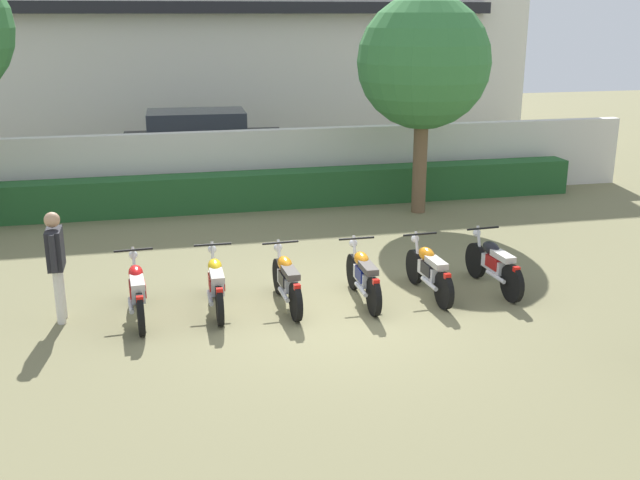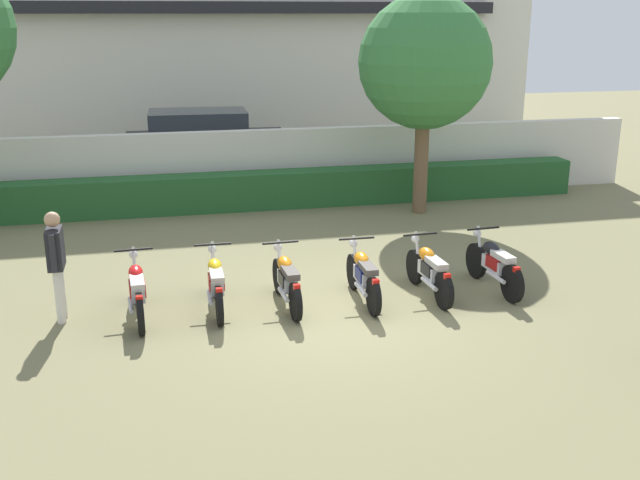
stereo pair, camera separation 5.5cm
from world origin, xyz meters
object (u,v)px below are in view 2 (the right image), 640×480
Objects in this scene: tree_far_side at (425,63)px; motorcycle_in_row_5 at (494,264)px; parked_car at (204,144)px; motorcycle_in_row_0 at (137,290)px; motorcycle_in_row_1 at (216,283)px; motorcycle_in_row_3 at (363,275)px; motorcycle_in_row_4 at (429,270)px; inspector_person at (56,257)px; motorcycle_in_row_2 at (287,280)px.

tree_far_side reaches higher than motorcycle_in_row_5.
parked_car reaches higher than motorcycle_in_row_5.
motorcycle_in_row_5 is at bearing -93.99° from motorcycle_in_row_0.
tree_far_side is 2.68× the size of motorcycle_in_row_1.
motorcycle_in_row_1 is 1.02× the size of motorcycle_in_row_3.
motorcycle_in_row_3 is at bearing 87.88° from motorcycle_in_row_4.
motorcycle_in_row_0 is at bearing 94.53° from motorcycle_in_row_1.
parked_car reaches higher than motorcycle_in_row_1.
inspector_person is (-1.14, 0.16, 0.57)m from motorcycle_in_row_0.
parked_car is 2.36× the size of motorcycle_in_row_0.
inspector_person is at bearing 78.40° from motorcycle_in_row_0.
motorcycle_in_row_5 is (2.31, 0.04, 0.01)m from motorcycle_in_row_3.
motorcycle_in_row_5 is (5.88, -0.06, -0.00)m from motorcycle_in_row_0.
parked_car is 10.17m from motorcycle_in_row_1.
motorcycle_in_row_1 is at bearing -136.09° from tree_far_side.
parked_car reaches higher than motorcycle_in_row_3.
parked_car is at bearing 0.39° from motorcycle_in_row_2.
motorcycle_in_row_1 is at bearing -89.90° from motorcycle_in_row_0.
motorcycle_in_row_1 is at bearing 85.99° from motorcycle_in_row_3.
tree_far_side is at bearing -54.97° from motorcycle_in_row_0.
inspector_person reaches higher than motorcycle_in_row_0.
tree_far_side is at bearing -9.70° from motorcycle_in_row_5.
motorcycle_in_row_2 is 0.97× the size of motorcycle_in_row_5.
motorcycle_in_row_2 is at bearing -94.71° from motorcycle_in_row_1.
inspector_person is at bearing -104.23° from parked_car.
motorcycle_in_row_5 is (4.67, -0.13, 0.01)m from motorcycle_in_row_1.
inspector_person reaches higher than motorcycle_in_row_2.
motorcycle_in_row_4 is at bearing -94.58° from motorcycle_in_row_0.
motorcycle_in_row_3 is at bearing -95.37° from motorcycle_in_row_2.
parked_car is at bearing -2.45° from motorcycle_in_row_1.
motorcycle_in_row_1 reaches higher than motorcycle_in_row_2.
parked_car is at bearing 18.05° from motorcycle_in_row_5.
tree_far_side is 2.66× the size of motorcycle_in_row_5.
inspector_person is at bearing 87.02° from motorcycle_in_row_3.
motorcycle_in_row_2 is (-4.12, -5.15, -3.00)m from tree_far_side.
motorcycle_in_row_4 is at bearing -91.77° from motorcycle_in_row_1.
parked_car is 7.32m from tree_far_side.
motorcycle_in_row_5 is at bearing -90.66° from motorcycle_in_row_4.
motorcycle_in_row_0 is 1.06× the size of motorcycle_in_row_4.
inspector_person is (-2.97, -10.05, 0.09)m from parked_car.
motorcycle_in_row_2 is (2.32, -0.04, -0.01)m from motorcycle_in_row_0.
motorcycle_in_row_0 is at bearing 88.62° from motorcycle_in_row_3.
motorcycle_in_row_2 is 3.56m from motorcycle_in_row_5.
motorcycle_in_row_1 is 3.50m from motorcycle_in_row_4.
motorcycle_in_row_2 is 2.38m from motorcycle_in_row_4.
motorcycle_in_row_1 is at bearing -2.21° from inspector_person.
motorcycle_in_row_0 is 3.57m from motorcycle_in_row_3.
motorcycle_in_row_4 is (4.70, -0.10, -0.01)m from motorcycle_in_row_0.
parked_car is 10.48m from motorcycle_in_row_3.
motorcycle_in_row_1 and motorcycle_in_row_3 have the same top height.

